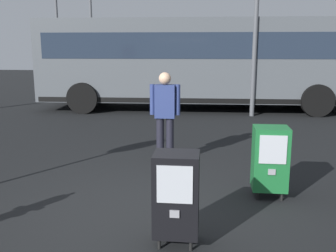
{
  "coord_description": "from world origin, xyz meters",
  "views": [
    {
      "loc": [
        0.93,
        -4.6,
        2.11
      ],
      "look_at": [
        0.3,
        1.2,
        0.9
      ],
      "focal_mm": 40.87,
      "sensor_mm": 36.0,
      "label": 1
    }
  ],
  "objects": [
    {
      "name": "bus_far",
      "position": [
        4.04,
        13.42,
        1.71
      ],
      "size": [
        10.59,
        3.11,
        3.0
      ],
      "rotation": [
        0.0,
        0.0,
        0.04
      ],
      "color": "#4C5156",
      "rests_on": "ground_plane"
    },
    {
      "name": "pedestrian",
      "position": [
        0.14,
        2.18,
        0.95
      ],
      "size": [
        0.55,
        0.22,
        1.67
      ],
      "color": "black",
      "rests_on": "ground_plane"
    },
    {
      "name": "ground_plane",
      "position": [
        0.0,
        0.0,
        0.0
      ],
      "size": [
        60.0,
        60.0,
        0.0
      ],
      "primitive_type": "plane",
      "color": "black"
    },
    {
      "name": "street_light_far_right",
      "position": [
        -7.1,
        15.39,
        3.79
      ],
      "size": [
        0.32,
        0.32,
        6.47
      ],
      "color": "#4C4F54",
      "rests_on": "ground_plane"
    },
    {
      "name": "newspaper_box_primary",
      "position": [
        1.8,
        0.71,
        0.57
      ],
      "size": [
        0.48,
        0.42,
        1.02
      ],
      "color": "black",
      "rests_on": "ground_plane"
    },
    {
      "name": "bus_near",
      "position": [
        0.52,
        8.6,
        1.71
      ],
      "size": [
        10.57,
        3.03,
        3.0
      ],
      "rotation": [
        0.0,
        0.0,
        0.03
      ],
      "color": "#4C5156",
      "rests_on": "ground_plane"
    },
    {
      "name": "newspaper_box_secondary",
      "position": [
        0.6,
        -0.77,
        0.57
      ],
      "size": [
        0.48,
        0.42,
        1.02
      ],
      "color": "black",
      "rests_on": "ground_plane"
    }
  ]
}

